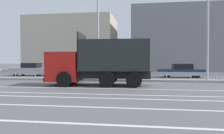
# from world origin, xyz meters

# --- Properties ---
(ground_plane) EXTENTS (320.00, 320.00, 0.00)m
(ground_plane) POSITION_xyz_m (0.00, 0.00, 0.00)
(ground_plane) COLOR #565659
(lane_strip_0) EXTENTS (54.50, 0.16, 0.01)m
(lane_strip_0) POSITION_xyz_m (-3.06, -3.04, 0.00)
(lane_strip_0) COLOR silver
(lane_strip_0) RESTS_ON ground_plane
(lane_strip_1) EXTENTS (54.50, 0.16, 0.01)m
(lane_strip_1) POSITION_xyz_m (-3.06, -5.44, 0.00)
(lane_strip_1) COLOR silver
(lane_strip_1) RESTS_ON ground_plane
(lane_strip_2) EXTENTS (54.50, 0.16, 0.01)m
(lane_strip_2) POSITION_xyz_m (-3.06, -6.61, 0.00)
(lane_strip_2) COLOR silver
(lane_strip_2) RESTS_ON ground_plane
(lane_strip_3) EXTENTS (54.50, 0.16, 0.01)m
(lane_strip_3) POSITION_xyz_m (-3.06, -8.62, 0.00)
(lane_strip_3) COLOR silver
(lane_strip_3) RESTS_ON ground_plane
(lane_strip_4) EXTENTS (54.50, 0.16, 0.01)m
(lane_strip_4) POSITION_xyz_m (-3.06, -10.78, 0.00)
(lane_strip_4) COLOR silver
(lane_strip_4) RESTS_ON ground_plane
(median_island) EXTENTS (29.98, 1.10, 0.18)m
(median_island) POSITION_xyz_m (0.00, 2.56, 0.09)
(median_island) COLOR gray
(median_island) RESTS_ON ground_plane
(median_guardrail) EXTENTS (54.50, 0.09, 0.78)m
(median_guardrail) POSITION_xyz_m (0.00, 3.39, 0.57)
(median_guardrail) COLOR #9EA0A5
(median_guardrail) RESTS_ON ground_plane
(dump_truck) EXTENTS (7.30, 3.10, 3.68)m
(dump_truck) POSITION_xyz_m (-3.94, -1.29, 1.27)
(dump_truck) COLOR red
(dump_truck) RESTS_ON ground_plane
(median_road_sign) EXTENTS (0.80, 0.16, 2.31)m
(median_road_sign) POSITION_xyz_m (-6.14, 2.56, 1.25)
(median_road_sign) COLOR white
(median_road_sign) RESTS_ON ground_plane
(street_lamp_1) EXTENTS (0.71, 2.32, 10.77)m
(street_lamp_1) POSITION_xyz_m (-3.99, 2.47, 5.90)
(street_lamp_1) COLOR #ADADB2
(street_lamp_1) RESTS_ON ground_plane
(street_lamp_2) EXTENTS (0.70, 2.10, 8.77)m
(street_lamp_2) POSITION_xyz_m (5.32, 2.54, 4.85)
(street_lamp_2) COLOR #ADADB2
(street_lamp_2) RESTS_ON ground_plane
(parked_car_1) EXTENTS (4.64, 2.27, 1.55)m
(parked_car_1) POSITION_xyz_m (-13.50, 8.23, 0.77)
(parked_car_1) COLOR #A3A3A8
(parked_car_1) RESTS_ON ground_plane
(parked_car_2) EXTENTS (4.00, 1.98, 1.45)m
(parked_car_2) POSITION_xyz_m (-7.67, 7.43, 0.73)
(parked_car_2) COLOR silver
(parked_car_2) RESTS_ON ground_plane
(parked_car_3) EXTENTS (4.73, 2.20, 1.53)m
(parked_car_3) POSITION_xyz_m (-2.30, 7.53, 0.77)
(parked_car_3) COLOR navy
(parked_car_3) RESTS_ON ground_plane
(parked_car_4) EXTENTS (4.87, 2.02, 1.47)m
(parked_car_4) POSITION_xyz_m (4.04, 7.92, 0.73)
(parked_car_4) COLOR navy
(parked_car_4) RESTS_ON ground_plane
(background_building_0) EXTENTS (14.19, 9.04, 9.03)m
(background_building_0) POSITION_xyz_m (-11.98, 19.78, 4.51)
(background_building_0) COLOR beige
(background_building_0) RESTS_ON ground_plane
(background_building_1) EXTENTS (12.81, 15.50, 9.92)m
(background_building_1) POSITION_xyz_m (4.62, 22.46, 4.96)
(background_building_1) COLOR gray
(background_building_1) RESTS_ON ground_plane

